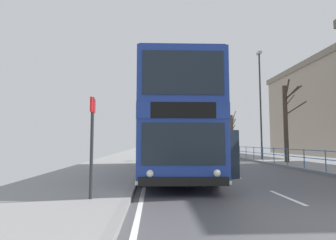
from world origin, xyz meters
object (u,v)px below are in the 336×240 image
at_px(bare_tree_far_01, 286,120).
at_px(bus_stop_sign_near, 92,135).
at_px(background_building_00, 332,109).
at_px(double_decker_bus_main, 174,126).
at_px(bare_tree_far_00, 232,133).
at_px(bare_tree_far_02, 213,131).
at_px(street_lamp_far_side, 260,97).

bearing_deg(bare_tree_far_01, bus_stop_sign_near, -133.13).
height_order(bus_stop_sign_near, bare_tree_far_01, bare_tree_far_01).
bearing_deg(background_building_00, double_decker_bus_main, -137.76).
distance_m(double_decker_bus_main, bare_tree_far_00, 20.43).
bearing_deg(double_decker_bus_main, bare_tree_far_00, 66.20).
relative_size(bare_tree_far_00, background_building_00, 0.31).
xyz_separation_m(double_decker_bus_main, bare_tree_far_01, (8.31, 5.58, 0.80)).
relative_size(double_decker_bus_main, bus_stop_sign_near, 4.35).
bearing_deg(bare_tree_far_01, bare_tree_far_02, 89.94).
distance_m(bus_stop_sign_near, bare_tree_far_01, 15.80).
relative_size(bare_tree_far_02, background_building_00, 0.39).
xyz_separation_m(street_lamp_far_side, bare_tree_far_00, (0.31, 9.58, -2.72)).
bearing_deg(double_decker_bus_main, bare_tree_far_01, 33.89).
relative_size(bare_tree_far_00, bare_tree_far_01, 0.96).
relative_size(bus_stop_sign_near, bare_tree_far_00, 0.47).
bearing_deg(double_decker_bus_main, street_lamp_far_side, 48.94).
height_order(double_decker_bus_main, street_lamp_far_side, street_lamp_far_side).
xyz_separation_m(bare_tree_far_00, bare_tree_far_02, (0.09, 10.72, 0.77)).
height_order(double_decker_bus_main, bare_tree_far_02, bare_tree_far_02).
bearing_deg(double_decker_bus_main, bus_stop_sign_near, -112.56).
relative_size(bus_stop_sign_near, bare_tree_far_02, 0.37).
xyz_separation_m(double_decker_bus_main, street_lamp_far_side, (7.94, 9.11, 3.00)).
bearing_deg(background_building_00, bare_tree_far_00, -178.96).
distance_m(bare_tree_far_00, background_building_00, 12.94).
bearing_deg(background_building_00, bare_tree_far_02, 139.98).
height_order(street_lamp_far_side, bare_tree_far_02, street_lamp_far_side).
height_order(double_decker_bus_main, bare_tree_far_01, bare_tree_far_01).
bearing_deg(bare_tree_far_00, bus_stop_sign_near, -113.50).
xyz_separation_m(bare_tree_far_01, background_building_00, (12.53, 13.34, 2.46)).
relative_size(double_decker_bus_main, street_lamp_far_side, 1.20).
relative_size(double_decker_bus_main, bare_tree_far_00, 2.05).
xyz_separation_m(street_lamp_far_side, background_building_00, (12.90, 9.81, 0.26)).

